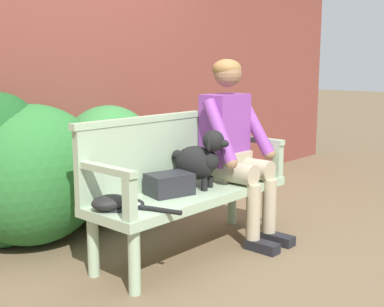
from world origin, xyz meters
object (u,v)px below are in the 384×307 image
person_seated (234,142)px  tennis_racket (124,205)px  garden_bench (192,199)px  dog_on_bench (200,159)px  sports_bag (169,184)px  baseball_glove (110,203)px

person_seated → tennis_racket: size_ratio=2.25×
garden_bench → dog_on_bench: dog_on_bench is taller
garden_bench → sports_bag: size_ratio=5.50×
tennis_racket → baseball_glove: size_ratio=2.65×
tennis_racket → baseball_glove: (-0.10, 0.01, 0.04)m
tennis_racket → person_seated: bearing=-2.6°
garden_bench → tennis_racket: 0.57m
garden_bench → person_seated: (0.44, -0.01, 0.33)m
garden_bench → baseball_glove: baseball_glove is taller
dog_on_bench → sports_bag: size_ratio=1.45×
dog_on_bench → tennis_racket: 0.67m
garden_bench → sports_bag: bearing=171.3°
garden_bench → sports_bag: 0.23m
dog_on_bench → baseball_glove: size_ratio=1.84×
person_seated → baseball_glove: bearing=177.2°
person_seated → sports_bag: size_ratio=4.68×
sports_bag → dog_on_bench: bearing=-8.1°
sports_bag → person_seated: bearing=-3.6°
baseball_glove → sports_bag: 0.48m
garden_bench → person_seated: size_ratio=1.17×
baseball_glove → sports_bag: size_ratio=0.79×
tennis_racket → sports_bag: bearing=-0.9°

